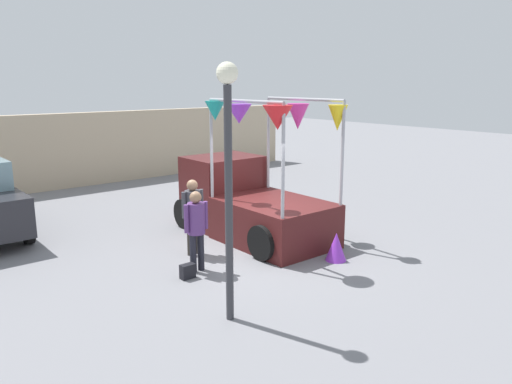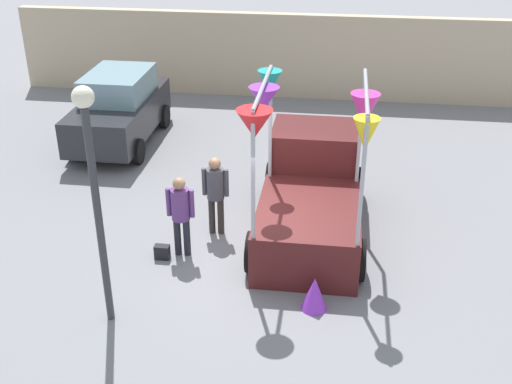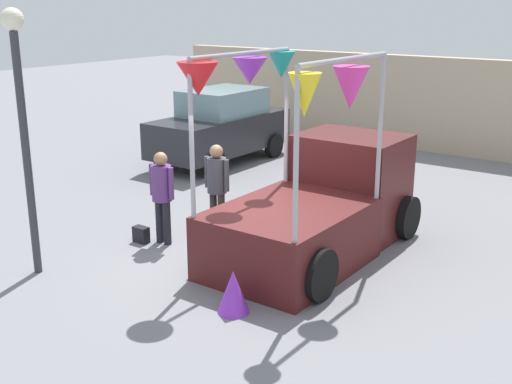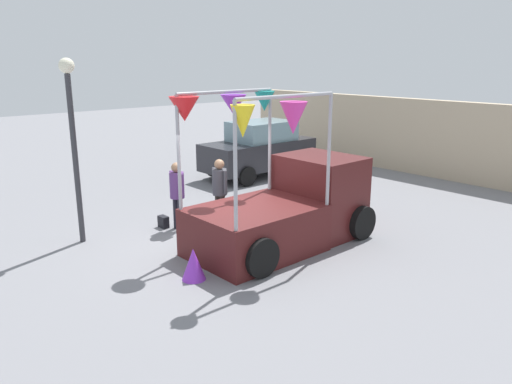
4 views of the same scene
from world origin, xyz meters
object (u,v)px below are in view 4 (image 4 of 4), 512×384
at_px(person_vendor, 220,186).
at_px(street_lamp, 72,125).
at_px(parked_car, 259,149).
at_px(folded_kite_bundle_violet, 193,264).
at_px(vendor_truck, 289,203).
at_px(person_customer, 177,190).
at_px(handbag, 163,222).

height_order(person_vendor, street_lamp, street_lamp).
height_order(parked_car, folded_kite_bundle_violet, parked_car).
distance_m(vendor_truck, parked_car, 6.52).
bearing_deg(folded_kite_bundle_violet, person_customer, 152.28).
distance_m(vendor_truck, person_vendor, 1.91).
bearing_deg(street_lamp, vendor_truck, 48.16).
xyz_separation_m(vendor_truck, parked_car, (-5.26, 3.86, 0.06)).
relative_size(vendor_truck, parked_car, 1.05).
distance_m(person_customer, handbag, 0.92).
bearing_deg(person_vendor, folded_kite_bundle_violet, -46.98).
relative_size(person_customer, person_vendor, 0.98).
relative_size(street_lamp, folded_kite_bundle_violet, 6.58).
xyz_separation_m(person_customer, person_vendor, (0.49, 0.88, 0.02)).
bearing_deg(handbag, person_customer, 29.74).
bearing_deg(parked_car, person_vendor, -51.88).
bearing_deg(person_vendor, handbag, -127.73).
bearing_deg(person_vendor, person_customer, -118.89).
xyz_separation_m(handbag, folded_kite_bundle_violet, (2.91, -1.15, 0.16)).
relative_size(vendor_truck, person_vendor, 2.55).
bearing_deg(vendor_truck, person_vendor, -165.35).
relative_size(parked_car, street_lamp, 1.01).
relative_size(handbag, folded_kite_bundle_violet, 0.47).
distance_m(handbag, street_lamp, 3.08).
distance_m(vendor_truck, folded_kite_bundle_violet, 2.78).
xyz_separation_m(vendor_truck, street_lamp, (-3.05, -3.41, 1.69)).
bearing_deg(person_vendor, vendor_truck, 14.65).
xyz_separation_m(vendor_truck, person_customer, (-2.33, -1.36, 0.09)).
bearing_deg(person_customer, parked_car, 119.23).
distance_m(person_vendor, street_lamp, 3.54).
bearing_deg(person_vendor, street_lamp, -112.37).
xyz_separation_m(handbag, street_lamp, (-0.37, -1.85, 2.43)).
distance_m(handbag, folded_kite_bundle_violet, 3.13).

